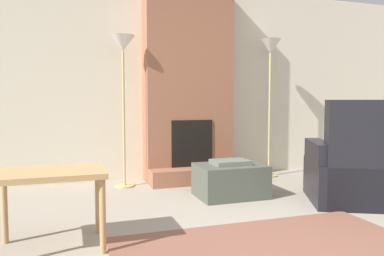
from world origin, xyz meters
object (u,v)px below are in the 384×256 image
object	(u,v)px
floor_lamp_left	(123,58)
ottoman	(230,180)
side_table	(51,182)
floor_lamp_right	(270,59)
armchair	(360,173)

from	to	relation	value
floor_lamp_left	ottoman	bearing A→B (deg)	-39.63
ottoman	side_table	distance (m)	2.04
side_table	floor_lamp_right	size ratio (longest dim) A/B	0.40
side_table	floor_lamp_left	bearing A→B (deg)	66.71
side_table	floor_lamp_left	distance (m)	2.22
armchair	floor_lamp_right	bearing A→B (deg)	-58.73
ottoman	floor_lamp_right	size ratio (longest dim) A/B	0.39
armchair	side_table	bearing A→B (deg)	30.07
floor_lamp_right	side_table	bearing A→B (deg)	-147.27
ottoman	side_table	xyz separation A→B (m)	(-1.79, -0.92, 0.29)
armchair	floor_lamp_right	xyz separation A→B (m)	(-0.16, 1.54, 1.30)
armchair	side_table	xyz separation A→B (m)	(-2.92, -0.24, 0.16)
ottoman	side_table	size ratio (longest dim) A/B	0.97
armchair	floor_lamp_right	size ratio (longest dim) A/B	0.64
floor_lamp_left	armchair	bearing A→B (deg)	-35.54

